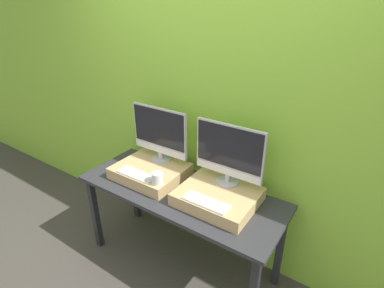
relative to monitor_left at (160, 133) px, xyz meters
The scene contains 10 objects.
ground_plane 1.25m from the monitor_left, 56.70° to the right, with size 12.00×12.00×0.00m, color #423D38.
wall_back 0.43m from the monitor_left, 34.08° to the left, with size 8.00×0.04×2.60m.
workbench 0.56m from the monitor_left, 28.04° to the right, with size 1.63×0.63×0.76m.
wooden_riser_left 0.33m from the monitor_left, 90.00° to the right, with size 0.55×0.47×0.09m.
monitor_left is the anchor object (origin of this frame).
keyboard_left 0.39m from the monitor_left, 90.00° to the right, with size 0.32×0.11×0.01m.
mug 0.43m from the monitor_left, 54.16° to the right, with size 0.08×0.08×0.09m.
wooden_riser_right 0.72m from the monitor_left, 12.17° to the right, with size 0.55×0.47×0.09m.
monitor_right 0.64m from the monitor_left, ahead, with size 0.53×0.17×0.46m.
keyboard_right 0.75m from the monitor_left, 25.48° to the right, with size 0.32×0.11×0.01m.
Camera 1 is at (1.16, -1.23, 2.08)m, focal length 28.00 mm.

